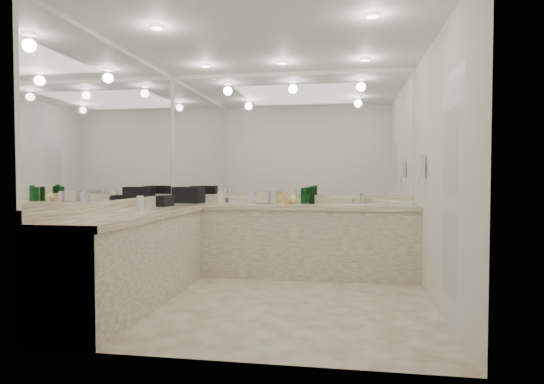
% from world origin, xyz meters
% --- Properties ---
extents(floor, '(3.20, 3.20, 0.00)m').
position_xyz_m(floor, '(0.00, 0.00, 0.00)').
color(floor, beige).
rests_on(floor, ground).
extents(ceiling, '(3.20, 3.20, 0.00)m').
position_xyz_m(ceiling, '(0.00, 0.00, 2.60)').
color(ceiling, white).
rests_on(ceiling, floor).
extents(wall_back, '(3.20, 0.02, 2.60)m').
position_xyz_m(wall_back, '(0.00, 1.50, 1.30)').
color(wall_back, white).
rests_on(wall_back, floor).
extents(wall_left, '(0.02, 3.00, 2.60)m').
position_xyz_m(wall_left, '(-1.60, 0.00, 1.30)').
color(wall_left, white).
rests_on(wall_left, floor).
extents(wall_right, '(0.02, 3.00, 2.60)m').
position_xyz_m(wall_right, '(1.60, 0.00, 1.30)').
color(wall_right, white).
rests_on(wall_right, floor).
extents(vanity_back_base, '(3.20, 0.60, 0.84)m').
position_xyz_m(vanity_back_base, '(0.00, 1.20, 0.42)').
color(vanity_back_base, silver).
rests_on(vanity_back_base, floor).
extents(vanity_back_top, '(3.20, 0.64, 0.06)m').
position_xyz_m(vanity_back_top, '(0.00, 1.19, 0.87)').
color(vanity_back_top, '#F6EDCE').
rests_on(vanity_back_top, vanity_back_base).
extents(vanity_left_base, '(0.60, 2.40, 0.84)m').
position_xyz_m(vanity_left_base, '(-1.30, -0.30, 0.42)').
color(vanity_left_base, silver).
rests_on(vanity_left_base, floor).
extents(vanity_left_top, '(0.64, 2.42, 0.06)m').
position_xyz_m(vanity_left_top, '(-1.29, -0.30, 0.87)').
color(vanity_left_top, '#F6EDCE').
rests_on(vanity_left_top, vanity_left_base).
extents(backsplash_back, '(3.20, 0.04, 0.10)m').
position_xyz_m(backsplash_back, '(0.00, 1.48, 0.95)').
color(backsplash_back, '#F6EDCE').
rests_on(backsplash_back, vanity_back_top).
extents(backsplash_left, '(0.04, 3.00, 0.10)m').
position_xyz_m(backsplash_left, '(-1.58, 0.00, 0.95)').
color(backsplash_left, '#F6EDCE').
rests_on(backsplash_left, vanity_left_top).
extents(mirror_back, '(3.12, 0.01, 1.55)m').
position_xyz_m(mirror_back, '(0.00, 1.49, 1.77)').
color(mirror_back, white).
rests_on(mirror_back, wall_back).
extents(mirror_left, '(0.01, 2.92, 1.55)m').
position_xyz_m(mirror_left, '(-1.59, 0.00, 1.77)').
color(mirror_left, white).
rests_on(mirror_left, wall_left).
extents(sink, '(0.44, 0.44, 0.03)m').
position_xyz_m(sink, '(0.95, 1.20, 0.90)').
color(sink, white).
rests_on(sink, vanity_back_top).
extents(faucet, '(0.24, 0.16, 0.14)m').
position_xyz_m(faucet, '(0.95, 1.41, 0.97)').
color(faucet, silver).
rests_on(faucet, vanity_back_top).
extents(wall_phone, '(0.06, 0.10, 0.24)m').
position_xyz_m(wall_phone, '(1.56, 0.70, 1.35)').
color(wall_phone, white).
rests_on(wall_phone, wall_right).
extents(door, '(0.02, 0.82, 2.10)m').
position_xyz_m(door, '(1.59, -0.50, 1.05)').
color(door, white).
rests_on(door, wall_right).
extents(black_toiletry_bag, '(0.39, 0.27, 0.21)m').
position_xyz_m(black_toiletry_bag, '(-1.25, 1.16, 1.00)').
color(black_toiletry_bag, black).
rests_on(black_toiletry_bag, vanity_back_top).
extents(black_bag_spill, '(0.14, 0.25, 0.13)m').
position_xyz_m(black_bag_spill, '(-1.30, 0.51, 0.96)').
color(black_bag_spill, black).
rests_on(black_bag_spill, vanity_left_top).
extents(cream_cosmetic_case, '(0.25, 0.17, 0.13)m').
position_xyz_m(cream_cosmetic_case, '(-0.23, 1.20, 0.97)').
color(cream_cosmetic_case, beige).
rests_on(cream_cosmetic_case, vanity_back_top).
extents(hand_towel, '(0.27, 0.20, 0.04)m').
position_xyz_m(hand_towel, '(1.41, 1.21, 0.92)').
color(hand_towel, white).
rests_on(hand_towel, vanity_back_top).
extents(lotion_left, '(0.07, 0.07, 0.16)m').
position_xyz_m(lotion_left, '(-1.30, -0.14, 0.98)').
color(lotion_left, white).
rests_on(lotion_left, vanity_left_top).
extents(soap_bottle_a, '(0.08, 0.08, 0.20)m').
position_xyz_m(soap_bottle_a, '(-0.86, 1.27, 1.00)').
color(soap_bottle_a, white).
rests_on(soap_bottle_a, vanity_back_top).
extents(soap_bottle_b, '(0.11, 0.11, 0.19)m').
position_xyz_m(soap_bottle_b, '(-0.45, 1.22, 0.99)').
color(soap_bottle_b, silver).
rests_on(soap_bottle_b, vanity_back_top).
extents(soap_bottle_c, '(0.14, 0.14, 0.16)m').
position_xyz_m(soap_bottle_c, '(0.09, 1.25, 0.98)').
color(soap_bottle_c, '#E6DE7A').
rests_on(soap_bottle_c, vanity_back_top).
extents(green_bottle_0, '(0.07, 0.07, 0.20)m').
position_xyz_m(green_bottle_0, '(0.27, 1.34, 1.00)').
color(green_bottle_0, '#0E5320').
rests_on(green_bottle_0, vanity_back_top).
extents(green_bottle_1, '(0.07, 0.07, 0.19)m').
position_xyz_m(green_bottle_1, '(0.22, 1.27, 1.00)').
color(green_bottle_1, '#0E5320').
rests_on(green_bottle_1, vanity_back_top).
extents(green_bottle_2, '(0.07, 0.07, 0.22)m').
position_xyz_m(green_bottle_2, '(0.33, 1.21, 1.01)').
color(green_bottle_2, '#0E5320').
rests_on(green_bottle_2, vanity_back_top).
extents(green_bottle_3, '(0.07, 0.07, 0.19)m').
position_xyz_m(green_bottle_3, '(0.32, 1.28, 1.00)').
color(green_bottle_3, '#0E5320').
rests_on(green_bottle_3, vanity_back_top).
extents(amenity_bottle_0, '(0.04, 0.04, 0.07)m').
position_xyz_m(amenity_bottle_0, '(0.03, 1.15, 0.93)').
color(amenity_bottle_0, '#E57F66').
rests_on(amenity_bottle_0, vanity_back_top).
extents(amenity_bottle_1, '(0.04, 0.04, 0.09)m').
position_xyz_m(amenity_bottle_1, '(-1.09, 1.33, 0.94)').
color(amenity_bottle_1, '#3F3F4C').
rests_on(amenity_bottle_1, vanity_back_top).
extents(amenity_bottle_2, '(0.04, 0.04, 0.15)m').
position_xyz_m(amenity_bottle_2, '(-0.19, 1.13, 0.97)').
color(amenity_bottle_2, '#9966B2').
rests_on(amenity_bottle_2, vanity_back_top).
extents(amenity_bottle_3, '(0.04, 0.04, 0.12)m').
position_xyz_m(amenity_bottle_3, '(-0.06, 1.25, 0.96)').
color(amenity_bottle_3, '#F2D84C').
rests_on(amenity_bottle_3, vanity_back_top).
extents(amenity_bottle_4, '(0.04, 0.04, 0.11)m').
position_xyz_m(amenity_bottle_4, '(-0.61, 1.19, 0.96)').
color(amenity_bottle_4, silver).
rests_on(amenity_bottle_4, vanity_back_top).
extents(amenity_bottle_5, '(0.06, 0.06, 0.09)m').
position_xyz_m(amenity_bottle_5, '(0.03, 1.28, 0.94)').
color(amenity_bottle_5, '#E0B28C').
rests_on(amenity_bottle_5, vanity_back_top).
extents(amenity_bottle_6, '(0.04, 0.04, 0.07)m').
position_xyz_m(amenity_bottle_6, '(-0.78, 1.29, 0.93)').
color(amenity_bottle_6, '#3F3F4C').
rests_on(amenity_bottle_6, vanity_back_top).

